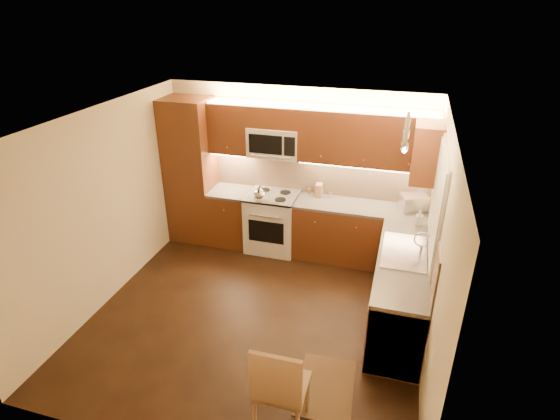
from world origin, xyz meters
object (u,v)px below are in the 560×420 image
(sink, at_px, (405,247))
(dining_chair, at_px, (282,384))
(stove, at_px, (272,222))
(microwave, at_px, (275,142))
(knife_block, at_px, (319,190))
(soap_bottle, at_px, (419,218))
(toaster_oven, at_px, (414,202))
(kettle, at_px, (260,193))

(sink, bearing_deg, dining_chair, -115.49)
(stove, relative_size, microwave, 1.21)
(knife_block, relative_size, soap_bottle, 1.03)
(toaster_oven, bearing_deg, kettle, 167.76)
(microwave, relative_size, knife_block, 3.77)
(sink, xyz_separation_m, toaster_oven, (0.07, 1.25, 0.04))
(kettle, distance_m, soap_bottle, 2.28)
(kettle, xyz_separation_m, dining_chair, (1.17, -2.90, -0.52))
(soap_bottle, bearing_deg, sink, -103.56)
(kettle, bearing_deg, microwave, 65.94)
(stove, relative_size, toaster_oven, 2.51)
(sink, relative_size, soap_bottle, 4.38)
(kettle, xyz_separation_m, toaster_oven, (2.19, 0.35, -0.02))
(microwave, height_order, sink, microwave)
(sink, height_order, toaster_oven, toaster_oven)
(microwave, relative_size, sink, 0.88)
(soap_bottle, bearing_deg, toaster_oven, 97.54)
(stove, distance_m, toaster_oven, 2.14)
(stove, relative_size, soap_bottle, 4.69)
(dining_chair, bearing_deg, sink, 63.90)
(dining_chair, bearing_deg, stove, 107.94)
(kettle, xyz_separation_m, soap_bottle, (2.27, -0.11, -0.04))
(sink, distance_m, soap_bottle, 0.80)
(stove, xyz_separation_m, sink, (2.00, -1.12, 0.52))
(toaster_oven, bearing_deg, microwave, 158.40)
(sink, relative_size, toaster_oven, 2.34)
(soap_bottle, height_order, dining_chair, soap_bottle)
(dining_chair, bearing_deg, kettle, 111.40)
(sink, height_order, knife_block, knife_block)
(knife_block, bearing_deg, soap_bottle, -21.78)
(kettle, bearing_deg, dining_chair, -73.15)
(microwave, bearing_deg, toaster_oven, -0.32)
(knife_block, distance_m, soap_bottle, 1.57)
(kettle, distance_m, dining_chair, 3.17)
(soap_bottle, distance_m, dining_chair, 3.04)
(toaster_oven, xyz_separation_m, soap_bottle, (0.08, -0.46, -0.01))
(soap_bottle, relative_size, dining_chair, 0.19)
(toaster_oven, relative_size, soap_bottle, 1.87)
(stove, height_order, knife_block, knife_block)
(stove, distance_m, dining_chair, 3.29)
(knife_block, xyz_separation_m, dining_chair, (0.37, -3.32, -0.48))
(microwave, relative_size, soap_bottle, 3.87)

